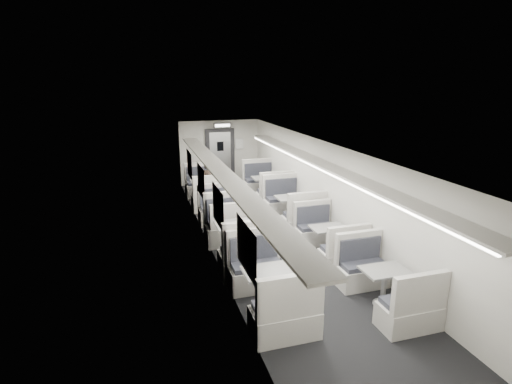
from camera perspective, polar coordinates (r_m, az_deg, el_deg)
room at (r=9.64m, az=2.09°, el=-0.41°), size 3.24×12.24×2.64m
booth_left_a at (r=13.05m, az=-7.30°, el=0.11°), size 1.05×2.13×1.14m
booth_left_b at (r=10.47m, az=-4.75°, el=-3.91°), size 1.02×2.06×1.10m
booth_left_c at (r=9.03m, az=-2.64°, el=-6.85°), size 1.16×2.35×1.26m
booth_left_d at (r=7.14m, az=1.84°, el=-13.70°), size 1.06×2.15×1.15m
booth_right_a at (r=13.21m, az=1.50°, el=0.53°), size 1.10×2.24×1.20m
booth_right_b at (r=11.13m, az=5.23°, el=-2.54°), size 1.09×2.22×1.19m
booth_right_c at (r=9.30m, az=10.22°, el=-6.86°), size 0.96×1.95×1.04m
booth_right_d at (r=7.62m, az=17.76°, el=-12.75°), size 0.97×1.98×1.06m
passenger at (r=12.70m, az=-6.73°, el=1.23°), size 0.52×0.35×1.42m
window_a at (r=12.51m, az=-9.47°, el=3.91°), size 0.02×1.18×0.84m
window_b at (r=10.39m, az=-7.86°, el=1.50°), size 0.02×1.18×0.84m
window_c at (r=8.30m, az=-5.43°, el=-2.12°), size 0.02×1.18×0.84m
window_d at (r=6.30m, az=-1.39°, el=-8.10°), size 0.02×1.18×0.84m
luggage_rack_left at (r=8.86m, az=-4.89°, el=2.85°), size 0.46×10.40×0.09m
luggage_rack_right at (r=9.67m, az=9.73°, el=3.79°), size 0.46×10.40×0.09m
vestibule_door at (r=15.26m, az=-5.13°, el=5.04°), size 1.10×0.13×2.10m
exit_sign at (r=14.60m, az=-4.85°, el=9.48°), size 0.62×0.12×0.16m
wall_notice at (r=15.33m, az=-2.40°, el=6.89°), size 0.32×0.02×0.40m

